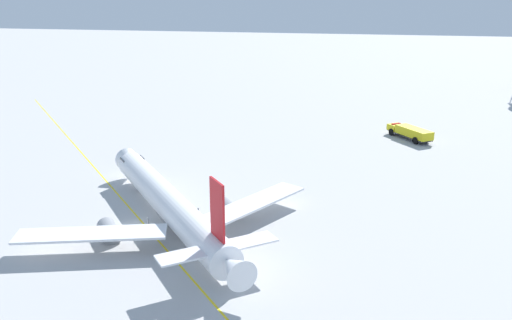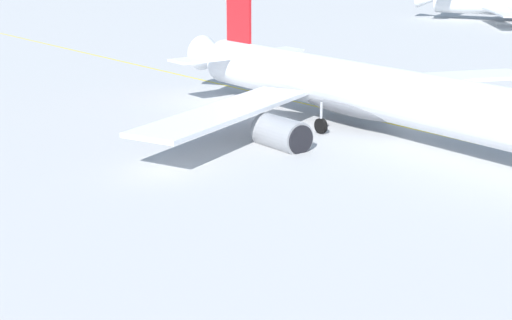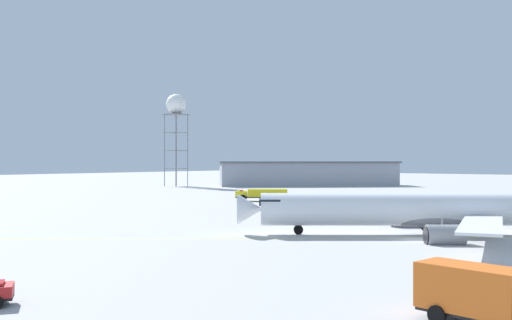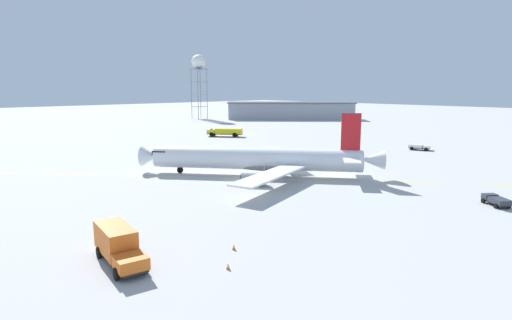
{
  "view_description": "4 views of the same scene",
  "coord_description": "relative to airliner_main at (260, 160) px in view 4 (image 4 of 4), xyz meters",
  "views": [
    {
      "loc": [
        -28.27,
        59.48,
        29.12
      ],
      "look_at": [
        -12.58,
        -18.03,
        4.17
      ],
      "focal_mm": 38.89,
      "sensor_mm": 36.0,
      "label": 1
    },
    {
      "loc": [
        -12.13,
        -54.92,
        13.11
      ],
      "look_at": [
        -12.58,
        -18.03,
        2.44
      ],
      "focal_mm": 53.35,
      "sensor_mm": 36.0,
      "label": 2
    },
    {
      "loc": [
        60.48,
        26.17,
        8.59
      ],
      "look_at": [
        -29.94,
        -46.37,
        8.58
      ],
      "focal_mm": 41.78,
      "sensor_mm": 36.0,
      "label": 3
    },
    {
      "loc": [
        44.63,
        49.74,
        15.18
      ],
      "look_at": [
        -6.22,
        -3.98,
        2.24
      ],
      "focal_mm": 29.43,
      "sensor_mm": 36.0,
      "label": 4
    }
  ],
  "objects": [
    {
      "name": "ground_plane",
      "position": [
        4.87,
        1.67,
        -2.7
      ],
      "size": [
        600.0,
        600.0,
        0.0
      ],
      "primitive_type": "plane",
      "color": "#B2B2B2"
    },
    {
      "name": "airliner_main",
      "position": [
        0.0,
        0.0,
        0.0
      ],
      "size": [
        30.63,
        35.19,
        11.17
      ],
      "rotation": [
        0.0,
        0.0,
        5.38
      ],
      "color": "white",
      "rests_on": "ground_plane"
    },
    {
      "name": "fire_tender_truck",
      "position": [
        -32.28,
        -48.73,
        -1.16
      ],
      "size": [
        8.71,
        10.32,
        2.5
      ],
      "rotation": [
        0.0,
        0.0,
        5.35
      ],
      "color": "#232326",
      "rests_on": "ground_plane"
    },
    {
      "name": "baggage_truck_truck",
      "position": [
        -9.16,
        34.65,
        -1.99
      ],
      "size": [
        3.69,
        4.07,
        1.22
      ],
      "rotation": [
        0.0,
        0.0,
        4.06
      ],
      "color": "#232326",
      "rests_on": "ground_plane"
    },
    {
      "name": "catering_truck_truck",
      "position": [
        34.37,
        17.94,
        -1.04
      ],
      "size": [
        3.67,
        8.22,
        3.1
      ],
      "rotation": [
        0.0,
        0.0,
        1.41
      ],
      "color": "#232326",
      "rests_on": "ground_plane"
    },
    {
      "name": "pushback_tug_truck",
      "position": [
        -48.95,
        5.23,
        -1.89
      ],
      "size": [
        4.01,
        5.41,
        1.3
      ],
      "rotation": [
        0.0,
        0.0,
        1.89
      ],
      "color": "#232326",
      "rests_on": "ground_plane"
    },
    {
      "name": "radar_tower",
      "position": [
        -69.99,
        -114.27,
        23.07
      ],
      "size": [
        6.57,
        6.57,
        30.14
      ],
      "color": "slate",
      "rests_on": "ground_plane"
    },
    {
      "name": "terminal_shed",
      "position": [
        -100.31,
        -82.8,
        1.38
      ],
      "size": [
        52.89,
        52.95,
        8.11
      ],
      "rotation": [
        0.0,
        0.0,
        5.5
      ],
      "color": "#999EA8",
      "rests_on": "ground_plane"
    },
    {
      "name": "taxiway_centreline",
      "position": [
        2.21,
        1.86,
        -2.7
      ],
      "size": [
        122.86,
        144.27,
        0.01
      ],
      "rotation": [
        0.0,
        0.0,
        5.42
      ],
      "color": "yellow",
      "rests_on": "ground_plane"
    },
    {
      "name": "safety_cone_near",
      "position": [
        25.21,
        22.71,
        -2.42
      ],
      "size": [
        0.36,
        0.36,
        0.55
      ],
      "color": "orange",
      "rests_on": "ground_plane"
    },
    {
      "name": "safety_cone_mid",
      "position": [
        28.36,
        25.65,
        -2.42
      ],
      "size": [
        0.36,
        0.36,
        0.55
      ],
      "color": "orange",
      "rests_on": "ground_plane"
    }
  ]
}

